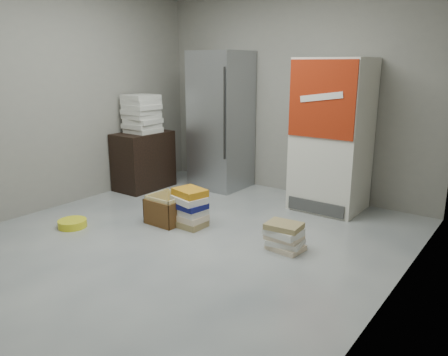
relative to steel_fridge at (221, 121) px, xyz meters
name	(u,v)px	position (x,y,z in m)	size (l,w,h in m)	color
ground	(164,250)	(0.90, -2.13, -0.95)	(5.00, 5.00, 0.00)	#B4B4AF
room_shell	(156,56)	(0.90, -2.13, 0.85)	(4.04, 5.04, 2.82)	gray
steel_fridge	(221,121)	(0.00, 0.00, 0.00)	(0.70, 0.72, 1.90)	#95989C
coke_cooler	(332,135)	(1.65, -0.01, -0.05)	(0.80, 0.73, 1.80)	silver
wood_shelf	(144,161)	(-0.83, -0.73, -0.55)	(0.50, 0.80, 0.80)	black
supply_box_stack	(142,114)	(-0.82, -0.73, 0.11)	(0.44, 0.44, 0.52)	silver
phonebook_stack_main	(190,208)	(0.69, -1.50, -0.74)	(0.40, 0.36, 0.42)	#978354
phonebook_stack_side	(285,236)	(1.83, -1.43, -0.82)	(0.37, 0.31, 0.27)	beige
cardboard_box	(168,211)	(0.41, -1.55, -0.82)	(0.40, 0.40, 0.32)	gold
bucket_lid	(72,223)	(-0.32, -2.29, -0.91)	(0.31, 0.31, 0.08)	yellow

